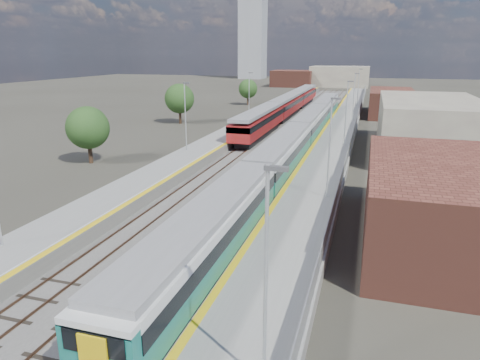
% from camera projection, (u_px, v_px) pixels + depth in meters
% --- Properties ---
extents(ground, '(320.00, 320.00, 0.00)m').
position_uv_depth(ground, '(299.00, 138.00, 60.33)').
color(ground, '#47443A').
rests_on(ground, ground).
extents(ballast_bed, '(10.50, 155.00, 0.06)m').
position_uv_depth(ballast_bed, '(287.00, 134.00, 63.24)').
color(ballast_bed, '#565451').
rests_on(ballast_bed, ground).
extents(tracks, '(8.96, 160.00, 0.17)m').
position_uv_depth(tracks, '(293.00, 132.00, 64.59)').
color(tracks, '#4C3323').
rests_on(tracks, ground).
extents(platform_right, '(4.70, 155.00, 8.52)m').
position_uv_depth(platform_right, '(339.00, 133.00, 61.00)').
color(platform_right, slate).
rests_on(platform_right, ground).
extents(platform_left, '(4.30, 155.00, 8.52)m').
position_uv_depth(platform_left, '(243.00, 128.00, 64.98)').
color(platform_left, slate).
rests_on(platform_left, ground).
extents(buildings, '(72.00, 185.50, 40.00)m').
position_uv_depth(buildings, '(290.00, 55.00, 143.57)').
color(buildings, brown).
rests_on(buildings, ground).
extents(green_train, '(2.86, 79.68, 3.15)m').
position_uv_depth(green_train, '(299.00, 136.00, 50.13)').
color(green_train, black).
rests_on(green_train, ground).
extents(red_train, '(3.03, 61.40, 3.83)m').
position_uv_depth(red_train, '(287.00, 105.00, 78.76)').
color(red_train, black).
rests_on(red_train, ground).
extents(tree_a, '(4.54, 4.54, 6.16)m').
position_uv_depth(tree_a, '(88.00, 128.00, 45.52)').
color(tree_a, '#382619').
rests_on(tree_a, ground).
extents(tree_b, '(4.92, 4.92, 6.67)m').
position_uv_depth(tree_b, '(179.00, 99.00, 71.46)').
color(tree_b, '#382619').
rests_on(tree_b, ground).
extents(tree_c, '(4.29, 4.29, 5.81)m').
position_uv_depth(tree_c, '(248.00, 89.00, 97.60)').
color(tree_c, '#382619').
rests_on(tree_c, ground).
extents(tree_d, '(4.13, 4.13, 5.60)m').
position_uv_depth(tree_d, '(440.00, 110.00, 62.31)').
color(tree_d, '#382619').
rests_on(tree_d, ground).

